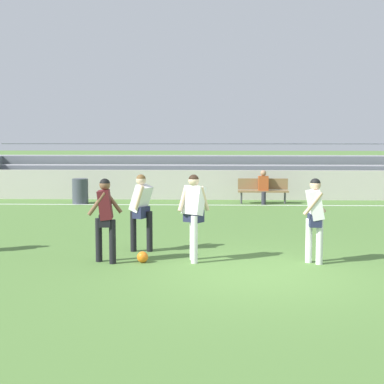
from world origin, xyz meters
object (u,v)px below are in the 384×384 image
at_px(spectator_seated, 263,184).
at_px(soccer_ball, 143,257).
at_px(bleacher_stand, 231,173).
at_px(bench_centre_sideline, 263,188).
at_px(player_white_on_ball, 315,213).
at_px(trash_bin, 80,191).
at_px(player_white_dropping_back, 194,210).
at_px(player_dark_challenging, 105,213).
at_px(player_white_wide_left, 141,206).

distance_m(spectator_seated, soccer_ball, 10.33).
bearing_deg(spectator_seated, bleacher_stand, 105.31).
relative_size(bench_centre_sideline, player_white_on_ball, 1.09).
height_order(trash_bin, player_white_dropping_back, player_white_dropping_back).
xyz_separation_m(player_dark_challenging, player_white_dropping_back, (1.70, 0.18, 0.05)).
relative_size(bleacher_stand, player_dark_challenging, 12.55).
xyz_separation_m(trash_bin, player_white_wide_left, (3.27, -8.59, 0.53)).
xyz_separation_m(bench_centre_sideline, player_white_on_ball, (0.16, -9.87, 0.43)).
xyz_separation_m(spectator_seated, soccer_ball, (-3.16, -9.82, -0.59)).
relative_size(bench_centre_sideline, soccer_ball, 8.18).
xyz_separation_m(bleacher_stand, player_white_wide_left, (-2.27, -12.52, 0.11)).
bearing_deg(player_white_wide_left, bench_centre_sideline, 69.42).
distance_m(spectator_seated, player_white_wide_left, 9.33).
distance_m(bench_centre_sideline, player_white_wide_left, 9.44).
relative_size(bleacher_stand, player_white_on_ball, 12.49).
height_order(player_white_dropping_back, soccer_ball, player_white_dropping_back).
xyz_separation_m(bleacher_stand, player_dark_challenging, (-2.83, -13.65, 0.10)).
bearing_deg(player_white_wide_left, trash_bin, 110.82).
height_order(spectator_seated, soccer_ball, spectator_seated).
relative_size(player_dark_challenging, player_white_dropping_back, 0.96).
distance_m(player_white_wide_left, player_white_dropping_back, 1.48).
bearing_deg(player_dark_challenging, player_white_on_ball, 1.14).
xyz_separation_m(bench_centre_sideline, player_white_dropping_back, (-2.17, -9.77, 0.48)).
bearing_deg(trash_bin, soccer_ball, -70.56).
distance_m(trash_bin, player_white_on_ball, 11.77).
relative_size(bench_centre_sideline, spectator_seated, 1.49).
bearing_deg(player_white_wide_left, player_white_dropping_back, -39.49).
bearing_deg(spectator_seated, soccer_ball, -107.86).
height_order(trash_bin, spectator_seated, spectator_seated).
bearing_deg(bench_centre_sideline, spectator_seated, -90.00).
xyz_separation_m(bench_centre_sideline, player_dark_challenging, (-3.88, -9.95, 0.43)).
relative_size(player_white_wide_left, player_white_dropping_back, 0.96).
height_order(player_white_wide_left, soccer_ball, player_white_wide_left).
bearing_deg(player_white_wide_left, soccer_ball, -82.08).
height_order(trash_bin, player_dark_challenging, player_dark_challenging).
distance_m(bleacher_stand, player_white_dropping_back, 13.51).
xyz_separation_m(player_white_wide_left, player_white_dropping_back, (1.14, -0.94, 0.04)).
xyz_separation_m(player_dark_challenging, soccer_ball, (0.71, 0.02, -0.86)).
xyz_separation_m(trash_bin, spectator_seated, (6.58, 0.12, 0.25)).
bearing_deg(spectator_seated, player_dark_challenging, -111.51).
height_order(spectator_seated, player_white_dropping_back, player_white_dropping_back).
distance_m(player_white_wide_left, soccer_ball, 1.41).
height_order(spectator_seated, player_dark_challenging, player_dark_challenging).
bearing_deg(trash_bin, bleacher_stand, 35.35).
bearing_deg(player_dark_challenging, player_white_dropping_back, 5.98).
distance_m(bench_centre_sideline, player_white_dropping_back, 10.02).
xyz_separation_m(bleacher_stand, bench_centre_sideline, (1.04, -3.69, -0.32)).
height_order(bench_centre_sideline, player_white_on_ball, player_white_on_ball).
distance_m(bench_centre_sideline, player_white_on_ball, 9.88).
bearing_deg(bench_centre_sideline, player_white_on_ball, -89.09).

